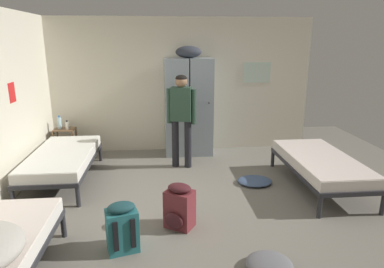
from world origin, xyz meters
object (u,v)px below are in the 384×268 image
at_px(bed_right, 320,163).
at_px(lotion_bottle, 67,125).
at_px(clothes_pile_denim, 255,181).
at_px(locker_bank, 189,105).
at_px(bed_left_rear, 62,158).
at_px(water_bottle, 60,123).
at_px(shelf_unit, 65,140).
at_px(backpack_teal, 122,228).
at_px(person_traveler, 181,113).
at_px(clothes_pile_grey, 269,265).
at_px(backpack_maroon, 179,207).

bearing_deg(bed_right, lotion_bottle, 157.49).
bearing_deg(clothes_pile_denim, locker_bank, 119.43).
relative_size(bed_left_rear, water_bottle, 7.65).
xyz_separation_m(bed_right, water_bottle, (-4.26, 1.76, 0.30)).
xyz_separation_m(shelf_unit, backpack_teal, (1.37, -3.12, -0.09)).
height_order(bed_right, bed_left_rear, same).
relative_size(bed_left_rear, person_traveler, 1.18).
distance_m(lotion_bottle, clothes_pile_grey, 4.54).
height_order(locker_bank, backpack_teal, locker_bank).
relative_size(locker_bank, shelf_unit, 3.63).
bearing_deg(bed_right, clothes_pile_denim, 167.44).
distance_m(locker_bank, clothes_pile_grey, 3.81).
xyz_separation_m(locker_bank, backpack_teal, (-0.98, -3.18, -0.71)).
distance_m(water_bottle, lotion_bottle, 0.17).
distance_m(bed_right, clothes_pile_denim, 1.02).
bearing_deg(backpack_maroon, shelf_unit, 126.29).
relative_size(backpack_maroon, clothes_pile_grey, 1.20).
relative_size(locker_bank, clothes_pile_grey, 4.51).
relative_size(shelf_unit, backpack_maroon, 1.04).
relative_size(person_traveler, clothes_pile_denim, 3.03).
relative_size(locker_bank, bed_right, 1.09).
bearing_deg(bed_right, backpack_maroon, -156.07).
bearing_deg(person_traveler, bed_right, -27.79).
xyz_separation_m(water_bottle, clothes_pile_grey, (2.90, -3.62, -0.62)).
bearing_deg(clothes_pile_grey, clothes_pile_denim, 78.40).
bearing_deg(shelf_unit, water_bottle, 165.96).
bearing_deg(bed_left_rear, person_traveler, 13.96).
bearing_deg(lotion_bottle, person_traveler, -16.97).
bearing_deg(lotion_bottle, locker_bank, 2.56).
xyz_separation_m(locker_bank, shelf_unit, (-2.34, -0.06, -0.62)).
height_order(bed_left_rear, clothes_pile_grey, bed_left_rear).
bearing_deg(lotion_bottle, backpack_teal, -67.17).
xyz_separation_m(backpack_maroon, clothes_pile_denim, (1.25, 1.18, -0.22)).
relative_size(shelf_unit, person_traveler, 0.35).
xyz_separation_m(bed_left_rear, water_bottle, (-0.33, 1.17, 0.30)).
bearing_deg(clothes_pile_denim, lotion_bottle, 154.77).
bearing_deg(person_traveler, shelf_unit, 162.58).
xyz_separation_m(lotion_bottle, backpack_maroon, (1.92, -2.67, -0.39)).
distance_m(bed_right, bed_left_rear, 3.97).
bearing_deg(backpack_teal, clothes_pile_denim, 40.13).
bearing_deg(person_traveler, clothes_pile_denim, -38.30).
relative_size(bed_left_rear, backpack_maroon, 3.45).
height_order(shelf_unit, clothes_pile_denim, shelf_unit).
bearing_deg(backpack_teal, person_traveler, 72.05).
bearing_deg(clothes_pile_denim, clothes_pile_grey, -101.60).
bearing_deg(bed_right, shelf_unit, 157.36).
bearing_deg(backpack_maroon, bed_right, 23.93).
bearing_deg(backpack_maroon, locker_bank, 82.84).
xyz_separation_m(bed_left_rear, clothes_pile_grey, (2.57, -2.45, -0.32)).
bearing_deg(backpack_teal, backpack_maroon, 32.67).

